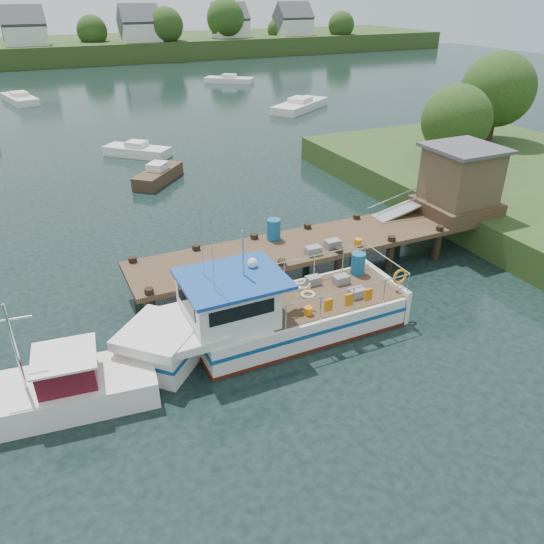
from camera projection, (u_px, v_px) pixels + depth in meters
name	position (u px, v px, depth m)	size (l,w,h in m)	color
ground_plane	(279.00, 279.00, 21.69)	(160.00, 160.00, 0.00)	black
far_shore	(60.00, 46.00, 86.40)	(140.00, 42.55, 9.22)	#2F471D
dock	(413.00, 204.00, 23.08)	(16.60, 3.00, 4.78)	#4A3623
lobster_boat	(264.00, 316.00, 17.67)	(10.28, 3.11, 4.89)	silver
work_boat	(43.00, 393.00, 14.78)	(6.78, 2.69, 3.55)	silver
moored_rowboat	(158.00, 175.00, 32.40)	(3.77, 3.98, 1.19)	#4A3623
moored_far	(229.00, 80.00, 66.37)	(5.96, 5.17, 1.01)	silver
moored_b	(137.00, 151.00, 37.43)	(4.50, 4.40, 1.04)	silver
moored_c	(300.00, 105.00, 51.61)	(7.51, 6.30, 1.17)	silver
moored_d	(20.00, 98.00, 54.96)	(3.57, 6.64, 1.07)	silver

